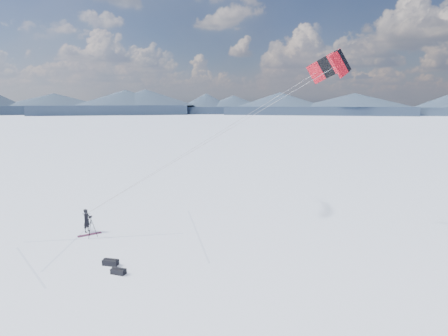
# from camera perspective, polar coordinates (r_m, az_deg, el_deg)

# --- Properties ---
(ground) EXTENTS (1800.00, 1800.00, 0.00)m
(ground) POSITION_cam_1_polar(r_m,az_deg,el_deg) (24.40, -19.59, -11.58)
(ground) COLOR white
(horizon_hills) EXTENTS (704.00, 705.94, 9.74)m
(horizon_hills) POSITION_cam_1_polar(r_m,az_deg,el_deg) (23.26, -20.17, -1.90)
(horizon_hills) COLOR #1B2938
(horizon_hills) RESTS_ON ground
(snow_tracks) EXTENTS (13.93, 9.84, 0.01)m
(snow_tracks) POSITION_cam_1_polar(r_m,az_deg,el_deg) (25.41, -23.54, -10.97)
(snow_tracks) COLOR #ADB8D3
(snow_tracks) RESTS_ON ground
(snowkiter) EXTENTS (0.48, 0.64, 1.60)m
(snowkiter) POSITION_cam_1_polar(r_m,az_deg,el_deg) (27.61, -20.09, -9.11)
(snowkiter) COLOR black
(snowkiter) RESTS_ON ground
(snowboard) EXTENTS (1.33, 1.23, 0.04)m
(snowboard) POSITION_cam_1_polar(r_m,az_deg,el_deg) (26.95, -19.79, -9.51)
(snowboard) COLOR maroon
(snowboard) RESTS_ON ground
(tripod) EXTENTS (0.66, 0.61, 1.46)m
(tripod) POSITION_cam_1_polar(r_m,az_deg,el_deg) (26.14, -19.58, -7.98)
(tripod) COLOR black
(tripod) RESTS_ON ground
(gear_bag_a) EXTENTS (0.86, 0.47, 0.37)m
(gear_bag_a) POSITION_cam_1_polar(r_m,az_deg,el_deg) (21.79, -16.91, -13.58)
(gear_bag_a) COLOR black
(gear_bag_a) RESTS_ON ground
(gear_bag_b) EXTENTS (0.81, 0.50, 0.35)m
(gear_bag_b) POSITION_cam_1_polar(r_m,az_deg,el_deg) (20.66, -15.79, -14.90)
(gear_bag_b) COLOR black
(gear_bag_b) RESTS_ON ground
(power_kite) EXTENTS (17.35, 6.24, 10.72)m
(power_kite) POSITION_cam_1_polar(r_m,az_deg,el_deg) (25.33, 16.19, 14.78)
(power_kite) COLOR red
(power_kite) RESTS_ON ground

